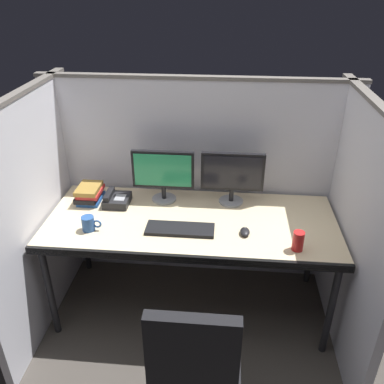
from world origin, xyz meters
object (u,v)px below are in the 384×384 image
at_px(coffee_mug, 89,223).
at_px(monitor_right, 232,175).
at_px(monitor_left, 163,173).
at_px(desk, 191,227).
at_px(desk_phone, 116,200).
at_px(keyboard_main, 180,229).
at_px(soda_can, 298,241).
at_px(book_stack, 90,194).
at_px(computer_mouse, 245,232).

bearing_deg(coffee_mug, monitor_right, 25.90).
height_order(monitor_left, monitor_right, same).
bearing_deg(desk, desk_phone, 162.51).
relative_size(monitor_right, keyboard_main, 1.00).
bearing_deg(soda_can, keyboard_main, 169.28).
bearing_deg(monitor_left, desk, -49.68).
distance_m(keyboard_main, desk_phone, 0.56).
xyz_separation_m(desk, book_stack, (-0.74, 0.20, 0.11)).
xyz_separation_m(monitor_right, computer_mouse, (0.09, -0.39, -0.20)).
height_order(computer_mouse, book_stack, book_stack).
relative_size(monitor_left, book_stack, 1.96).
height_order(monitor_left, desk_phone, monitor_left).
relative_size(book_stack, desk_phone, 1.15).
distance_m(keyboard_main, book_stack, 0.75).
height_order(keyboard_main, computer_mouse, computer_mouse).
height_order(monitor_right, soda_can, monitor_right).
bearing_deg(monitor_right, desk_phone, -173.17).
relative_size(keyboard_main, coffee_mug, 3.41).
xyz_separation_m(monitor_left, coffee_mug, (-0.41, -0.42, -0.17)).
bearing_deg(monitor_left, soda_can, -30.59).
relative_size(monitor_left, desk_phone, 2.26).
relative_size(desk, desk_phone, 10.00).
height_order(monitor_left, coffee_mug, monitor_left).
bearing_deg(coffee_mug, soda_can, -4.03).
relative_size(computer_mouse, book_stack, 0.44).
relative_size(monitor_left, coffee_mug, 3.41).
distance_m(monitor_left, monitor_right, 0.48).
relative_size(monitor_right, coffee_mug, 3.41).
xyz_separation_m(keyboard_main, book_stack, (-0.68, 0.32, 0.05)).
distance_m(desk, monitor_right, 0.46).
relative_size(desk, book_stack, 8.67).
xyz_separation_m(monitor_left, monitor_right, (0.48, 0.01, 0.00)).
height_order(soda_can, coffee_mug, soda_can).
height_order(desk, book_stack, book_stack).
xyz_separation_m(desk, keyboard_main, (-0.06, -0.12, 0.06)).
bearing_deg(computer_mouse, soda_can, -23.67).
xyz_separation_m(computer_mouse, soda_can, (0.30, -0.13, 0.04)).
bearing_deg(monitor_left, coffee_mug, -134.28).
bearing_deg(computer_mouse, book_stack, 163.62).
distance_m(desk, desk_phone, 0.57).
bearing_deg(computer_mouse, keyboard_main, 179.77).
relative_size(soda_can, desk_phone, 0.64).
bearing_deg(desk_phone, monitor_right, 6.83).
relative_size(computer_mouse, coffee_mug, 0.76).
bearing_deg(monitor_left, book_stack, -173.30).
relative_size(computer_mouse, desk_phone, 0.51).
bearing_deg(desk_phone, desk, -17.49).
bearing_deg(computer_mouse, desk, 160.48).
xyz_separation_m(keyboard_main, computer_mouse, (0.40, -0.00, 0.01)).
relative_size(monitor_left, monitor_right, 1.00).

